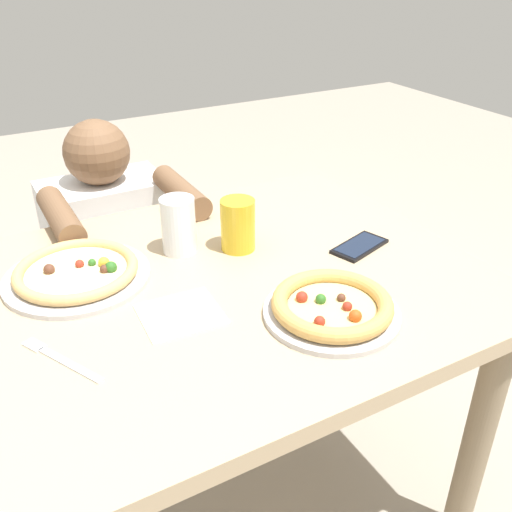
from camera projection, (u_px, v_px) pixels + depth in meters
ground_plane at (238, 497)px, 1.66m from camera, size 8.00×8.00×0.00m
dining_table at (233, 318)px, 1.35m from camera, size 1.10×0.92×0.75m
pizza_near at (332, 307)px, 1.15m from camera, size 0.28×0.28×0.04m
pizza_far at (77, 272)px, 1.27m from camera, size 0.32×0.32×0.04m
drink_cup_colored at (238, 225)px, 1.38m from camera, size 0.08×0.08×0.13m
water_cup_clear at (178, 225)px, 1.36m from camera, size 0.08×0.08×0.14m
paper_napkin at (181, 314)px, 1.16m from camera, size 0.17×0.15×0.00m
fork at (58, 358)px, 1.04m from camera, size 0.11×0.19×0.00m
cell_phone at (359, 246)px, 1.41m from camera, size 0.17×0.12×0.01m
diner_seated at (115, 275)px, 1.90m from camera, size 0.41×0.52×0.96m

